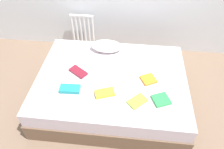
# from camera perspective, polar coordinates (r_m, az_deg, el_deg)

# --- Properties ---
(ground_plane) EXTENTS (8.00, 8.00, 0.00)m
(ground_plane) POSITION_cam_1_polar(r_m,az_deg,el_deg) (3.08, -0.10, -6.96)
(ground_plane) COLOR #7F6651
(bed) EXTENTS (2.00, 1.50, 0.50)m
(bed) POSITION_cam_1_polar(r_m,az_deg,el_deg) (2.89, -0.11, -3.96)
(bed) COLOR brown
(bed) RESTS_ON ground
(radiator) EXTENTS (0.41, 0.04, 0.59)m
(radiator) POSITION_cam_1_polar(r_m,az_deg,el_deg) (3.79, -8.14, 12.17)
(radiator) COLOR white
(radiator) RESTS_ON ground
(pillow) EXTENTS (0.46, 0.26, 0.14)m
(pillow) POSITION_cam_1_polar(r_m,az_deg,el_deg) (3.07, -1.53, 7.88)
(pillow) COLOR white
(pillow) RESTS_ON bed
(textbook_orange) EXTENTS (0.23, 0.23, 0.03)m
(textbook_orange) POSITION_cam_1_polar(r_m,az_deg,el_deg) (2.68, 10.10, -1.34)
(textbook_orange) COLOR orange
(textbook_orange) RESTS_ON bed
(textbook_maroon) EXTENTS (0.27, 0.24, 0.03)m
(textbook_maroon) POSITION_cam_1_polar(r_m,az_deg,el_deg) (2.77, -9.39, 0.75)
(textbook_maroon) COLOR maroon
(textbook_maroon) RESTS_ON bed
(textbook_lime) EXTENTS (0.26, 0.25, 0.03)m
(textbook_lime) POSITION_cam_1_polar(r_m,az_deg,el_deg) (2.43, 7.06, -7.38)
(textbook_lime) COLOR #8CC638
(textbook_lime) RESTS_ON bed
(textbook_yellow) EXTENTS (0.26, 0.19, 0.04)m
(textbook_yellow) POSITION_cam_1_polar(r_m,az_deg,el_deg) (2.48, -2.05, -5.15)
(textbook_yellow) COLOR yellow
(textbook_yellow) RESTS_ON bed
(textbook_green) EXTENTS (0.24, 0.24, 0.03)m
(textbook_green) POSITION_cam_1_polar(r_m,az_deg,el_deg) (2.49, 13.50, -6.84)
(textbook_green) COLOR green
(textbook_green) RESTS_ON bed
(textbook_teal) EXTENTS (0.25, 0.14, 0.05)m
(textbook_teal) POSITION_cam_1_polar(r_m,az_deg,el_deg) (2.57, -11.62, -3.94)
(textbook_teal) COLOR teal
(textbook_teal) RESTS_ON bed
(textbook_white) EXTENTS (0.21, 0.17, 0.04)m
(textbook_white) POSITION_cam_1_polar(r_m,az_deg,el_deg) (2.58, -17.57, -5.46)
(textbook_white) COLOR white
(textbook_white) RESTS_ON bed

